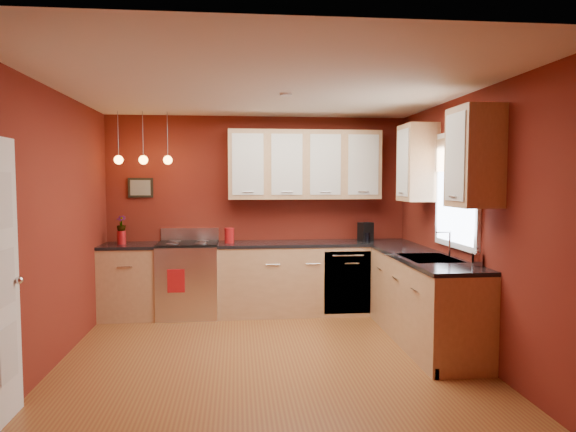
{
  "coord_description": "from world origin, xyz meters",
  "views": [
    {
      "loc": [
        -0.29,
        -4.82,
        1.74
      ],
      "look_at": [
        0.29,
        1.0,
        1.34
      ],
      "focal_mm": 32.0,
      "sensor_mm": 36.0,
      "label": 1
    }
  ],
  "objects": [
    {
      "name": "red_vase",
      "position": [
        -1.74,
        1.79,
        1.03
      ],
      "size": [
        0.11,
        0.11,
        0.17
      ],
      "primitive_type": "cylinder",
      "color": "#A11113",
      "rests_on": "counter_back_left"
    },
    {
      "name": "wall_back",
      "position": [
        0.0,
        2.1,
        1.3
      ],
      "size": [
        4.0,
        0.02,
        2.6
      ],
      "primitive_type": "cube",
      "color": "maroon",
      "rests_on": "floor"
    },
    {
      "name": "base_cabinets_back_right",
      "position": [
        0.73,
        1.8,
        0.45
      ],
      "size": [
        2.54,
        0.6,
        0.9
      ],
      "primitive_type": "cube",
      "color": "tan",
      "rests_on": "floor"
    },
    {
      "name": "soap_pump",
      "position": [
        1.95,
        -0.25,
        1.03
      ],
      "size": [
        0.1,
        0.1,
        0.18
      ],
      "primitive_type": "imported",
      "rotation": [
        0.0,
        0.0,
        -0.22
      ],
      "color": "silver",
      "rests_on": "counter_right"
    },
    {
      "name": "counter_back_left",
      "position": [
        -1.65,
        1.8,
        0.92
      ],
      "size": [
        0.7,
        0.62,
        0.04
      ],
      "primitive_type": "cube",
      "color": "black",
      "rests_on": "base_cabinets_back_left"
    },
    {
      "name": "wall_picture",
      "position": [
        -1.55,
        2.08,
        1.65
      ],
      "size": [
        0.32,
        0.03,
        0.26
      ],
      "primitive_type": "cube",
      "color": "black",
      "rests_on": "wall_back"
    },
    {
      "name": "sink",
      "position": [
        1.7,
        0.3,
        0.92
      ],
      "size": [
        0.5,
        0.7,
        0.33
      ],
      "color": "gray",
      "rests_on": "counter_right"
    },
    {
      "name": "wall_right",
      "position": [
        2.0,
        0.0,
        1.3
      ],
      "size": [
        0.02,
        4.2,
        2.6
      ],
      "primitive_type": "cube",
      "color": "maroon",
      "rests_on": "floor"
    },
    {
      "name": "dish_towel",
      "position": [
        -1.04,
        1.47,
        0.52
      ],
      "size": [
        0.21,
        0.01,
        0.29
      ],
      "primitive_type": "cube",
      "color": "#A11113",
      "rests_on": "gas_range"
    },
    {
      "name": "counter_back_right",
      "position": [
        0.73,
        1.8,
        0.92
      ],
      "size": [
        2.54,
        0.62,
        0.04
      ],
      "primitive_type": "cube",
      "color": "black",
      "rests_on": "base_cabinets_back_right"
    },
    {
      "name": "wall_front",
      "position": [
        0.0,
        -2.1,
        1.3
      ],
      "size": [
        4.0,
        0.02,
        2.6
      ],
      "primitive_type": "cube",
      "color": "maroon",
      "rests_on": "floor"
    },
    {
      "name": "window",
      "position": [
        1.97,
        0.3,
        1.69
      ],
      "size": [
        0.06,
        1.02,
        1.22
      ],
      "color": "white",
      "rests_on": "wall_right"
    },
    {
      "name": "base_cabinets_right",
      "position": [
        1.7,
        0.45,
        0.45
      ],
      "size": [
        0.6,
        2.1,
        0.9
      ],
      "primitive_type": "cube",
      "color": "tan",
      "rests_on": "floor"
    },
    {
      "name": "ceiling",
      "position": [
        0.0,
        0.0,
        2.6
      ],
      "size": [
        4.0,
        4.2,
        0.02
      ],
      "primitive_type": "cube",
      "color": "silver",
      "rests_on": "wall_back"
    },
    {
      "name": "upper_cabinets_right",
      "position": [
        1.82,
        0.32,
        1.95
      ],
      "size": [
        0.35,
        1.95,
        0.9
      ],
      "primitive_type": "cube",
      "color": "tan",
      "rests_on": "wall_right"
    },
    {
      "name": "upper_cabinets_back",
      "position": [
        0.6,
        1.93,
        1.95
      ],
      "size": [
        2.0,
        0.35,
        0.9
      ],
      "primitive_type": "cube",
      "color": "tan",
      "rests_on": "wall_back"
    },
    {
      "name": "wall_left",
      "position": [
        -2.0,
        0.0,
        1.3
      ],
      "size": [
        0.02,
        4.2,
        2.6
      ],
      "primitive_type": "cube",
      "color": "maroon",
      "rests_on": "floor"
    },
    {
      "name": "red_canister",
      "position": [
        -0.39,
        1.78,
        1.04
      ],
      "size": [
        0.13,
        0.13,
        0.2
      ],
      "color": "#A11113",
      "rests_on": "counter_back_right"
    },
    {
      "name": "flowers",
      "position": [
        -1.74,
        1.79,
        1.2
      ],
      "size": [
        0.13,
        0.13,
        0.21
      ],
      "primitive_type": "imported",
      "rotation": [
        0.0,
        0.0,
        -0.09
      ],
      "color": "#A11113",
      "rests_on": "red_vase"
    },
    {
      "name": "base_cabinets_back_left",
      "position": [
        -1.65,
        1.8,
        0.45
      ],
      "size": [
        0.7,
        0.6,
        0.9
      ],
      "primitive_type": "cube",
      "color": "tan",
      "rests_on": "floor"
    },
    {
      "name": "coffee_maker",
      "position": [
        1.41,
        1.84,
        1.05
      ],
      "size": [
        0.21,
        0.21,
        0.25
      ],
      "rotation": [
        0.0,
        0.0,
        0.34
      ],
      "color": "black",
      "rests_on": "counter_back_right"
    },
    {
      "name": "pendant_lights",
      "position": [
        -1.45,
        1.75,
        2.01
      ],
      "size": [
        0.71,
        0.11,
        0.66
      ],
      "color": "gray",
      "rests_on": "ceiling"
    },
    {
      "name": "counter_right",
      "position": [
        1.7,
        0.45,
        0.92
      ],
      "size": [
        0.62,
        2.1,
        0.04
      ],
      "primitive_type": "cube",
      "color": "black",
      "rests_on": "base_cabinets_right"
    },
    {
      "name": "floor",
      "position": [
        0.0,
        0.0,
        0.0
      ],
      "size": [
        4.2,
        4.2,
        0.0
      ],
      "primitive_type": "plane",
      "color": "brown",
      "rests_on": "ground"
    },
    {
      "name": "dishwasher_front",
      "position": [
        1.1,
        1.51,
        0.45
      ],
      "size": [
        0.6,
        0.02,
        0.8
      ],
      "primitive_type": "cube",
      "color": "silver",
      "rests_on": "base_cabinets_back_right"
    },
    {
      "name": "gas_range",
      "position": [
        -0.92,
        1.8,
        0.48
      ],
      "size": [
        0.76,
        0.64,
        1.11
      ],
      "color": "silver",
      "rests_on": "floor"
    }
  ]
}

